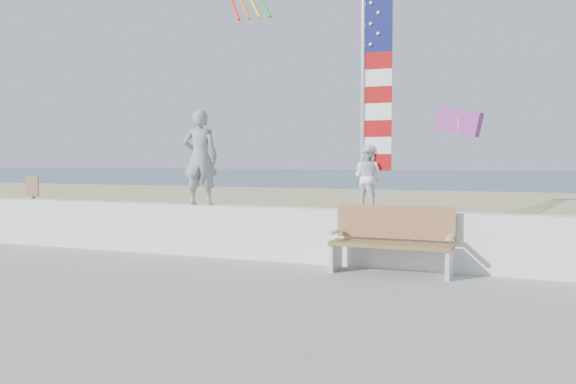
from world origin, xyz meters
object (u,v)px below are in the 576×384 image
object	(u,v)px
adult	(200,157)
flag	(371,89)
bench	(392,239)
child	(368,177)

from	to	relation	value
adult	flag	distance (m)	3.27
adult	bench	xyz separation A→B (m)	(3.54, -0.45, -1.23)
child	flag	distance (m)	1.40
flag	adult	bearing A→B (deg)	179.99
child	flag	size ratio (longest dim) A/B	0.30
child	bench	bearing A→B (deg)	157.85
adult	flag	bearing A→B (deg)	163.72
child	bench	xyz separation A→B (m)	(0.49, -0.45, -0.91)
adult	child	distance (m)	3.07
child	bench	distance (m)	1.13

